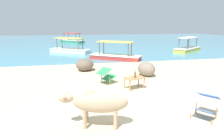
# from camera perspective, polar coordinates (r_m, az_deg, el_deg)

# --- Properties ---
(sand_beach) EXTENTS (18.00, 14.00, 0.04)m
(sand_beach) POSITION_cam_1_polar(r_m,az_deg,el_deg) (5.91, 10.04, -11.63)
(sand_beach) COLOR #CCB78E
(sand_beach) RESTS_ON ground
(water_surface) EXTENTS (60.00, 36.00, 0.03)m
(water_surface) POSITION_cam_1_polar(r_m,az_deg,el_deg) (27.15, -6.95, 8.24)
(water_surface) COLOR teal
(water_surface) RESTS_ON ground
(cow) EXTENTS (1.73, 0.80, 0.96)m
(cow) POSITION_cam_1_polar(r_m,az_deg,el_deg) (4.69, -4.10, -9.58)
(cow) COLOR tan
(cow) RESTS_ON sand_beach
(low_bench_table) EXTENTS (0.86, 0.66, 0.46)m
(low_bench_table) POSITION_cam_1_polar(r_m,az_deg,el_deg) (7.48, 6.74, -2.73)
(low_bench_table) COLOR #A37A4C
(low_bench_table) RESTS_ON sand_beach
(bottle) EXTENTS (0.07, 0.07, 0.30)m
(bottle) POSITION_cam_1_polar(r_m,az_deg,el_deg) (7.34, 6.89, -1.46)
(bottle) COLOR brown
(bottle) RESTS_ON low_bench_table
(deck_chair_near) EXTENTS (0.93, 0.89, 0.68)m
(deck_chair_near) POSITION_cam_1_polar(r_m,az_deg,el_deg) (5.80, 26.34, -9.05)
(deck_chair_near) COLOR #A37A4C
(deck_chair_near) RESTS_ON sand_beach
(deck_chair_far) EXTENTS (0.93, 0.87, 0.68)m
(deck_chair_far) POSITION_cam_1_polar(r_m,az_deg,el_deg) (8.07, -1.65, -1.40)
(deck_chair_far) COLOR #A37A4C
(deck_chair_far) RESTS_ON sand_beach
(shore_rock_large) EXTENTS (0.99, 1.15, 0.69)m
(shore_rock_large) POSITION_cam_1_polar(r_m,az_deg,el_deg) (9.43, 10.23, 0.34)
(shore_rock_large) COLOR gray
(shore_rock_large) RESTS_ON sand_beach
(shore_rock_medium) EXTENTS (1.36, 1.36, 0.66)m
(shore_rock_medium) POSITION_cam_1_polar(r_m,az_deg,el_deg) (10.42, -8.14, 1.61)
(shore_rock_medium) COLOR #6B5B4C
(shore_rock_medium) RESTS_ON sand_beach
(boat_white) EXTENTS (3.73, 2.93, 1.29)m
(boat_white) POSITION_cam_1_polar(r_m,az_deg,el_deg) (17.48, -12.43, 6.02)
(boat_white) COLOR white
(boat_white) RESTS_ON water_surface
(boat_yellow) EXTENTS (3.67, 3.05, 1.29)m
(boat_yellow) POSITION_cam_1_polar(r_m,az_deg,el_deg) (19.31, 21.66, 6.07)
(boat_yellow) COLOR gold
(boat_yellow) RESTS_ON water_surface
(boat_green) EXTENTS (3.42, 3.41, 1.29)m
(boat_green) POSITION_cam_1_polar(r_m,az_deg,el_deg) (27.00, -11.86, 8.64)
(boat_green) COLOR #338E66
(boat_green) RESTS_ON water_surface
(boat_red) EXTENTS (3.71, 2.96, 1.29)m
(boat_red) POSITION_cam_1_polar(r_m,az_deg,el_deg) (13.76, 0.97, 4.33)
(boat_red) COLOR #C63833
(boat_red) RESTS_ON water_surface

